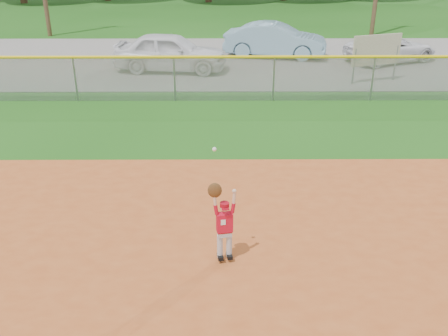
{
  "coord_description": "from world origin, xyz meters",
  "views": [
    {
      "loc": [
        1.56,
        -6.42,
        5.19
      ],
      "look_at": [
        1.61,
        2.25,
        1.1
      ],
      "focal_mm": 40.0,
      "sensor_mm": 36.0,
      "label": 1
    }
  ],
  "objects_px": {
    "ballplayer": "(223,221)",
    "car_white_b": "(391,48)",
    "car_white_a": "(170,52)",
    "sponsor_sign": "(377,51)",
    "car_blue": "(275,40)"
  },
  "relations": [
    {
      "from": "sponsor_sign",
      "to": "ballplayer",
      "type": "distance_m",
      "value": 12.88
    },
    {
      "from": "car_white_a",
      "to": "car_blue",
      "type": "xyz_separation_m",
      "value": [
        4.55,
        2.53,
        -0.02
      ]
    },
    {
      "from": "sponsor_sign",
      "to": "car_white_a",
      "type": "bearing_deg",
      "value": 167.12
    },
    {
      "from": "car_white_a",
      "to": "ballplayer",
      "type": "distance_m",
      "value": 13.46
    },
    {
      "from": "car_white_b",
      "to": "car_white_a",
      "type": "bearing_deg",
      "value": 76.52
    },
    {
      "from": "car_white_a",
      "to": "car_blue",
      "type": "bearing_deg",
      "value": -54.62
    },
    {
      "from": "car_white_b",
      "to": "ballplayer",
      "type": "bearing_deg",
      "value": 130.47
    },
    {
      "from": "car_white_b",
      "to": "car_blue",
      "type": "bearing_deg",
      "value": 56.42
    },
    {
      "from": "car_white_b",
      "to": "ballplayer",
      "type": "xyz_separation_m",
      "value": [
        -7.46,
        -14.88,
        0.22
      ]
    },
    {
      "from": "car_blue",
      "to": "sponsor_sign",
      "type": "bearing_deg",
      "value": -129.36
    },
    {
      "from": "car_white_a",
      "to": "sponsor_sign",
      "type": "height_order",
      "value": "sponsor_sign"
    },
    {
      "from": "ballplayer",
      "to": "car_white_b",
      "type": "bearing_deg",
      "value": 63.39
    },
    {
      "from": "car_white_a",
      "to": "car_blue",
      "type": "height_order",
      "value": "car_white_a"
    },
    {
      "from": "car_blue",
      "to": "ballplayer",
      "type": "height_order",
      "value": "ballplayer"
    },
    {
      "from": "car_white_a",
      "to": "sponsor_sign",
      "type": "distance_m",
      "value": 8.1
    }
  ]
}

